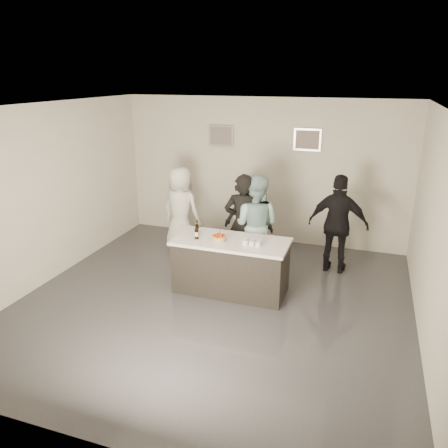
# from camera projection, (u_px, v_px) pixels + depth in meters

# --- Properties ---
(floor) EXTENTS (6.00, 6.00, 0.00)m
(floor) POSITION_uv_depth(u_px,v_px,m) (214.00, 302.00, 6.92)
(floor) COLOR #3D3D42
(floor) RESTS_ON ground
(ceiling) EXTENTS (6.00, 6.00, 0.00)m
(ceiling) POSITION_uv_depth(u_px,v_px,m) (212.00, 107.00, 5.94)
(ceiling) COLOR white
(wall_back) EXTENTS (6.00, 0.04, 3.00)m
(wall_back) POSITION_uv_depth(u_px,v_px,m) (262.00, 171.00, 9.12)
(wall_back) COLOR silver
(wall_back) RESTS_ON ground
(wall_front) EXTENTS (6.00, 0.04, 3.00)m
(wall_front) POSITION_uv_depth(u_px,v_px,m) (93.00, 312.00, 3.75)
(wall_front) COLOR silver
(wall_front) RESTS_ON ground
(wall_left) EXTENTS (0.04, 6.00, 3.00)m
(wall_left) POSITION_uv_depth(u_px,v_px,m) (46.00, 195.00, 7.34)
(wall_left) COLOR silver
(wall_left) RESTS_ON ground
(wall_right) EXTENTS (0.04, 6.00, 3.00)m
(wall_right) POSITION_uv_depth(u_px,v_px,m) (436.00, 235.00, 5.52)
(wall_right) COLOR silver
(wall_right) RESTS_ON ground
(picture_left) EXTENTS (0.54, 0.04, 0.44)m
(picture_left) POSITION_uv_depth(u_px,v_px,m) (221.00, 136.00, 9.13)
(picture_left) COLOR #B2B2B7
(picture_left) RESTS_ON wall_back
(picture_right) EXTENTS (0.54, 0.04, 0.44)m
(picture_right) POSITION_uv_depth(u_px,v_px,m) (307.00, 140.00, 8.59)
(picture_right) COLOR #B2B2B7
(picture_right) RESTS_ON wall_back
(bar_counter) EXTENTS (1.86, 0.86, 0.90)m
(bar_counter) POSITION_uv_depth(u_px,v_px,m) (231.00, 266.00, 7.16)
(bar_counter) COLOR white
(bar_counter) RESTS_ON ground
(cake) EXTENTS (0.23, 0.23, 0.07)m
(cake) POSITION_uv_depth(u_px,v_px,m) (219.00, 239.00, 6.97)
(cake) COLOR orange
(cake) RESTS_ON bar_counter
(beer_bottle_a) EXTENTS (0.07, 0.07, 0.26)m
(beer_bottle_a) POSITION_uv_depth(u_px,v_px,m) (197.00, 227.00, 7.19)
(beer_bottle_a) COLOR black
(beer_bottle_a) RESTS_ON bar_counter
(beer_bottle_b) EXTENTS (0.07, 0.07, 0.26)m
(beer_bottle_b) POSITION_uv_depth(u_px,v_px,m) (197.00, 231.00, 7.02)
(beer_bottle_b) COLOR black
(beer_bottle_b) RESTS_ON bar_counter
(tumbler_cluster) EXTENTS (0.30, 0.19, 0.08)m
(tumbler_cluster) POSITION_uv_depth(u_px,v_px,m) (252.00, 242.00, 6.82)
(tumbler_cluster) COLOR orange
(tumbler_cluster) RESTS_ON bar_counter
(candles) EXTENTS (0.24, 0.08, 0.01)m
(candles) POSITION_uv_depth(u_px,v_px,m) (206.00, 244.00, 6.85)
(candles) COLOR pink
(candles) RESTS_ON bar_counter
(person_main_black) EXTENTS (0.74, 0.57, 1.82)m
(person_main_black) POSITION_uv_depth(u_px,v_px,m) (243.00, 224.00, 7.71)
(person_main_black) COLOR black
(person_main_black) RESTS_ON ground
(person_main_blue) EXTENTS (0.92, 0.74, 1.80)m
(person_main_blue) POSITION_uv_depth(u_px,v_px,m) (255.00, 225.00, 7.72)
(person_main_blue) COLOR #93BEC0
(person_main_blue) RESTS_ON ground
(person_guest_left) EXTENTS (0.94, 0.72, 1.72)m
(person_guest_left) POSITION_uv_depth(u_px,v_px,m) (181.00, 210.00, 8.69)
(person_guest_left) COLOR white
(person_guest_left) RESTS_ON ground
(person_guest_right) EXTENTS (1.08, 0.51, 1.80)m
(person_guest_right) POSITION_uv_depth(u_px,v_px,m) (338.00, 224.00, 7.74)
(person_guest_right) COLOR black
(person_guest_right) RESTS_ON ground
(person_guest_back) EXTENTS (1.04, 0.63, 1.55)m
(person_guest_back) POSITION_uv_depth(u_px,v_px,m) (248.00, 217.00, 8.55)
(person_guest_back) COLOR black
(person_guest_back) RESTS_ON ground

